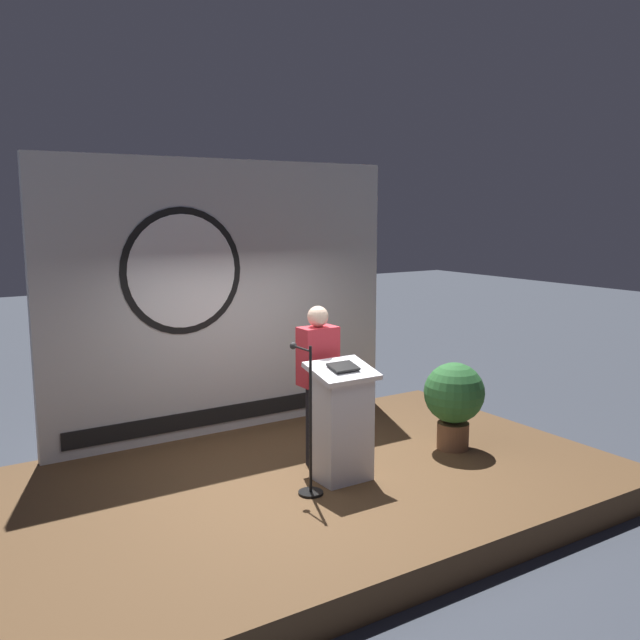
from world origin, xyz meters
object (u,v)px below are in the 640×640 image
at_px(podium, 342,423).
at_px(microphone_stand, 308,443).
at_px(speaker_person, 318,384).
at_px(potted_plant, 454,397).

height_order(podium, microphone_stand, microphone_stand).
xyz_separation_m(speaker_person, potted_plant, (1.55, -0.42, -0.28)).
height_order(microphone_stand, potted_plant, microphone_stand).
bearing_deg(speaker_person, potted_plant, -15.03).
relative_size(speaker_person, potted_plant, 1.72).
bearing_deg(microphone_stand, podium, 13.10).
bearing_deg(microphone_stand, potted_plant, 4.76).
bearing_deg(speaker_person, microphone_stand, -129.64).
bearing_deg(podium, speaker_person, 86.95).
distance_m(podium, microphone_stand, 0.48).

